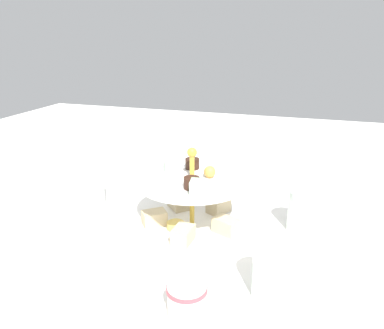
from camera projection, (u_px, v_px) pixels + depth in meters
ground_plane at (192, 227)px, 0.79m from camera, size 2.40×2.40×0.00m
tiered_serving_stand at (192, 206)px, 0.78m from camera, size 0.27×0.27×0.18m
water_glass_tall_right at (89, 186)px, 0.86m from camera, size 0.07×0.07×0.12m
water_glass_short_left at (273, 272)px, 0.57m from camera, size 0.06×0.06×0.08m
teacup_with_saucer at (187, 302)px, 0.54m from camera, size 0.09×0.09×0.05m
butter_knife_left at (212, 176)px, 1.07m from camera, size 0.02×0.17×0.00m
butter_knife_right at (53, 288)px, 0.60m from camera, size 0.08×0.16×0.00m
water_glass_mid_back at (303, 211)px, 0.77m from camera, size 0.06×0.06×0.09m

